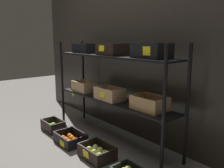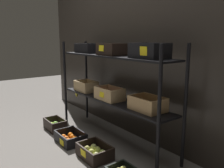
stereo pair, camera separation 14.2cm
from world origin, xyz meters
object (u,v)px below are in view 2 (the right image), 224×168
Objects in this scene: display_rack at (112,77)px; crate_ground_apple_green at (55,125)px; crate_ground_tangerine at (71,138)px; crate_ground_pear at (95,152)px.

crate_ground_apple_green is at bearing -149.93° from display_rack.
crate_ground_tangerine is at bearing -118.43° from display_rack.
crate_ground_tangerine is (0.47, -0.02, -0.01)m from crate_ground_apple_green.
crate_ground_pear is (0.94, 0.02, 0.00)m from crate_ground_apple_green.
display_rack is 0.83m from crate_ground_pear.
crate_ground_apple_green is 0.47m from crate_ground_tangerine.
display_rack reaches higher than crate_ground_apple_green.
display_rack reaches higher than crate_ground_pear.
crate_ground_tangerine is at bearing -176.03° from crate_ground_pear.
crate_ground_apple_green reaches higher than crate_ground_pear.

